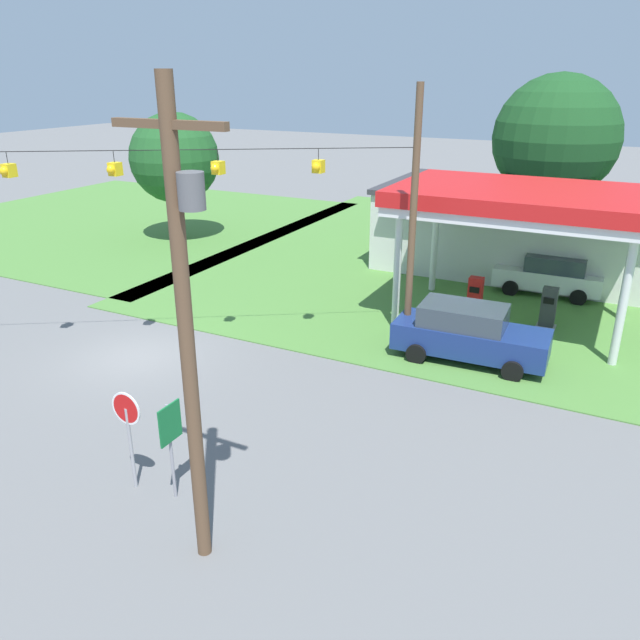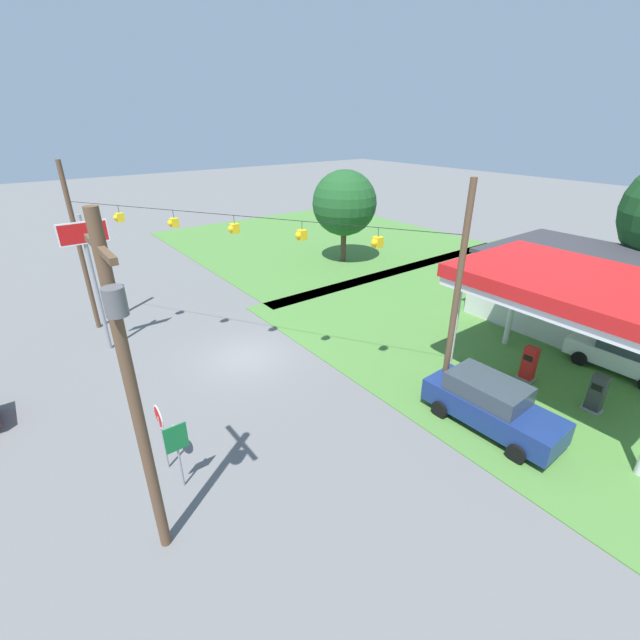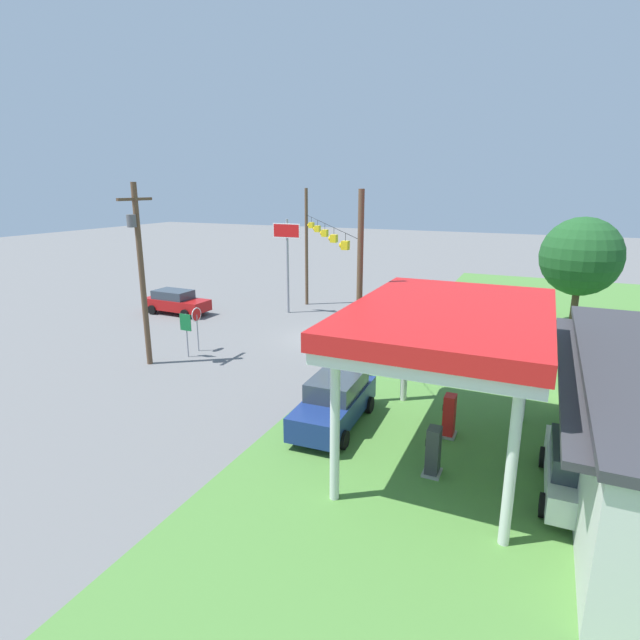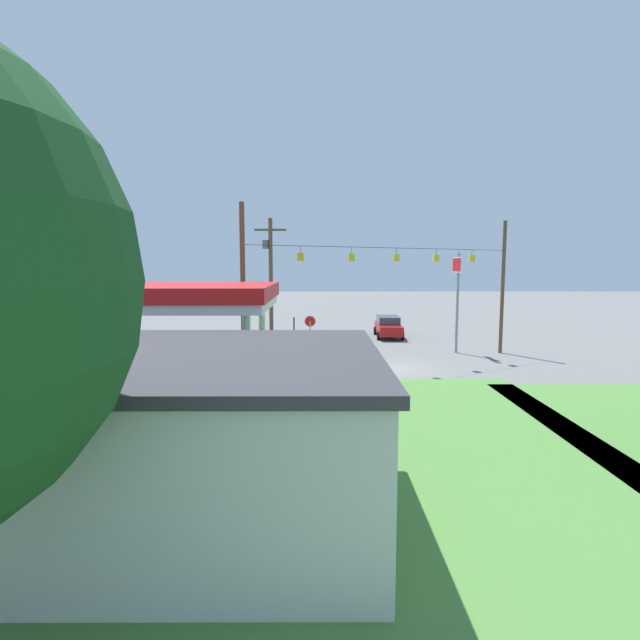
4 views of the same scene
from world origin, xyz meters
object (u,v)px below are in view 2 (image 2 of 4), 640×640
utility_pole_main (132,388)px  tree_west_verge (344,203)px  gas_station_canopy (586,291)px  car_at_pumps_rear (626,354)px  car_at_pumps_front (490,404)px  fuel_pump_near (529,365)px  stop_sign_overhead (89,258)px  route_sign (177,444)px  gas_station_store (628,303)px  stop_sign_roadside (160,424)px  fuel_pump_far (596,394)px

utility_pole_main → tree_west_verge: bearing=129.7°
gas_station_canopy → car_at_pumps_rear: bearing=78.3°
tree_west_verge → car_at_pumps_front: bearing=-24.8°
fuel_pump_near → stop_sign_overhead: bearing=-135.2°
fuel_pump_near → route_sign: size_ratio=0.68×
gas_station_canopy → tree_west_verge: tree_west_verge is taller
gas_station_canopy → gas_station_store: (-0.67, 7.75, -2.71)m
stop_sign_overhead → route_sign: 11.40m
tree_west_verge → route_sign: bearing=-51.6°
stop_sign_roadside → route_sign: (1.10, 0.14, -0.10)m
utility_pole_main → fuel_pump_far: bearing=74.5°
gas_station_canopy → car_at_pumps_front: bearing=-98.1°
stop_sign_roadside → stop_sign_overhead: size_ratio=0.37×
car_at_pumps_rear → fuel_pump_near: bearing=60.8°
car_at_pumps_front → stop_sign_overhead: size_ratio=0.76×
fuel_pump_far → tree_west_verge: 22.06m
route_sign → gas_station_canopy: bearing=72.2°
gas_station_canopy → fuel_pump_far: gas_station_canopy is taller
fuel_pump_far → utility_pole_main: 16.79m
gas_station_canopy → utility_pole_main: 15.91m
car_at_pumps_front → utility_pole_main: utility_pole_main is taller
gas_station_canopy → car_at_pumps_front: (-0.59, -4.18, -3.71)m
fuel_pump_near → gas_station_canopy: bearing=0.1°
stop_sign_roadside → stop_sign_overhead: bearing=-2.7°
route_sign → utility_pole_main: size_ratio=0.26×
tree_west_verge → gas_station_store: bearing=9.1°
gas_station_canopy → tree_west_verge: bearing=166.7°
fuel_pump_far → utility_pole_main: bearing=-105.5°
fuel_pump_near → route_sign: 14.86m
gas_station_store → fuel_pump_near: (-0.73, -7.75, -1.22)m
gas_station_store → fuel_pump_far: bearing=-75.1°
car_at_pumps_front → stop_sign_roadside: bearing=-118.4°
car_at_pumps_rear → gas_station_canopy: bearing=77.5°
car_at_pumps_front → route_sign: 11.08m
utility_pole_main → fuel_pump_near: bearing=84.3°
fuel_pump_far → car_at_pumps_front: bearing=-115.4°
car_at_pumps_rear → route_sign: bearing=72.7°
car_at_pumps_front → car_at_pumps_rear: car_at_pumps_front is taller
fuel_pump_far → utility_pole_main: utility_pole_main is taller
gas_station_canopy → car_at_pumps_rear: size_ratio=2.02×
car_at_pumps_front → route_sign: size_ratio=2.13×
car_at_pumps_rear → utility_pole_main: (-3.81, -19.81, 4.20)m
stop_sign_roadside → gas_station_canopy: bearing=-111.4°
fuel_pump_far → stop_sign_roadside: bearing=-116.0°
car_at_pumps_front → stop_sign_roadside: (-5.15, -10.43, 0.82)m
fuel_pump_far → route_sign: (-6.03, -14.48, 0.93)m
gas_station_store → tree_west_verge: bearing=-170.9°
car_at_pumps_rear → stop_sign_overhead: 24.94m
gas_station_canopy → route_sign: gas_station_canopy is taller
car_at_pumps_front → stop_sign_roadside: stop_sign_roadside is taller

